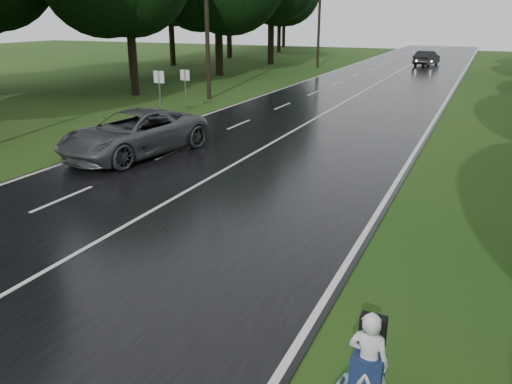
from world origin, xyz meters
TOP-DOWN VIEW (x-y plane):
  - ground at (0.00, 0.00)m, footprint 160.00×160.00m
  - road at (0.00, 20.00)m, footprint 12.00×140.00m
  - lane_center at (0.00, 20.00)m, footprint 0.12×140.00m
  - grey_car at (-4.14, 7.09)m, footprint 3.94×6.58m
  - far_car at (1.65, 51.02)m, footprint 2.42×4.86m
  - hitchhiker at (7.14, -2.83)m, footprint 0.58×0.52m
  - utility_pole_mid at (-8.50, 20.84)m, footprint 1.80×0.28m
  - utility_pole_far at (-8.50, 44.12)m, footprint 1.80×0.28m
  - road_sign_a at (-7.20, 13.40)m, footprint 0.61×0.10m
  - road_sign_b at (-7.20, 15.88)m, footprint 0.57×0.10m
  - tree_left_d at (-14.01, 20.35)m, footprint 9.04×9.04m
  - tree_left_e at (-14.51, 33.61)m, footprint 9.01×9.01m
  - tree_left_f at (-14.48, 45.76)m, footprint 10.18×10.18m

SIDE VIEW (x-z plane):
  - ground at x=0.00m, z-range 0.00..0.00m
  - utility_pole_mid at x=-8.50m, z-range -5.30..5.30m
  - utility_pole_far at x=-8.50m, z-range -4.79..4.79m
  - road_sign_a at x=-7.20m, z-range -1.28..1.28m
  - road_sign_b at x=-7.20m, z-range -1.19..1.19m
  - tree_left_d at x=-14.01m, z-range -7.06..7.06m
  - tree_left_e at x=-14.51m, z-range -7.04..7.04m
  - tree_left_f at x=-14.48m, z-range -7.95..7.95m
  - road at x=0.00m, z-range 0.00..0.04m
  - lane_center at x=0.00m, z-range 0.04..0.05m
  - hitchhiker at x=7.14m, z-range -0.06..1.49m
  - far_car at x=1.65m, z-range 0.04..1.57m
  - grey_car at x=-4.14m, z-range 0.04..1.75m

